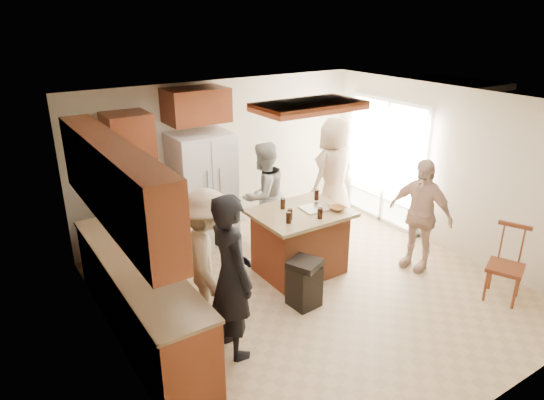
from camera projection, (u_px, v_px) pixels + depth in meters
room_shell at (437, 152)px, 9.67m from camera, size 8.00×5.20×5.00m
person_front_left at (232, 276)px, 5.04m from camera, size 0.52×0.69×1.84m
person_behind_left at (264, 195)px, 7.47m from camera, size 0.91×0.68×1.68m
person_behind_right at (334, 173)px, 8.16m from camera, size 1.01×0.76×1.88m
person_side_right at (420, 215)px, 6.82m from camera, size 0.69×1.04×1.63m
person_counter at (208, 259)px, 5.57m from camera, size 0.83×1.19×1.67m
left_cabinetry at (131, 260)px, 5.30m from camera, size 0.64×3.00×2.30m
back_wall_units at (150, 167)px, 7.01m from camera, size 1.80×0.60×2.45m
refrigerator at (203, 190)px, 7.52m from camera, size 0.90×0.76×1.80m
kitchen_island at (300, 241)px, 6.81m from camera, size 1.28×1.03×0.93m
island_items at (316, 208)px, 6.63m from camera, size 0.96×0.63×0.15m
trash_bin at (304, 283)px, 6.06m from camera, size 0.48×0.48×0.63m
spindle_chair at (506, 267)px, 6.16m from camera, size 0.55×0.55×0.99m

